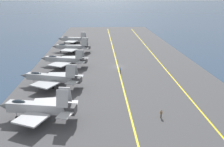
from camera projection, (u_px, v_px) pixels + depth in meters
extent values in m
plane|color=navy|center=(118.00, 68.00, 79.50)|extent=(2000.00, 2000.00, 0.00)
cube|color=#424244|center=(118.00, 67.00, 79.43)|extent=(202.61, 55.53, 0.40)
cube|color=yellow|center=(163.00, 66.00, 80.14)|extent=(182.33, 3.06, 0.01)
cube|color=yellow|center=(118.00, 67.00, 79.37)|extent=(182.35, 0.36, 0.01)
cube|color=#A8AAAF|center=(36.00, 107.00, 44.67)|extent=(3.79, 11.47, 1.86)
cone|color=#5B5E60|center=(4.00, 106.00, 45.43)|extent=(2.11, 2.41, 1.76)
cube|color=#38383A|center=(71.00, 109.00, 43.90)|extent=(2.42, 2.18, 1.58)
ellipsoid|color=#232D38|center=(19.00, 102.00, 44.79)|extent=(1.48, 2.89, 1.02)
cube|color=#A8AAAF|center=(31.00, 119.00, 41.77)|extent=(6.21, 6.35, 0.28)
cube|color=#A8AAAF|center=(45.00, 103.00, 47.87)|extent=(4.95, 5.20, 0.28)
cube|color=#A8AAAF|center=(62.00, 99.00, 42.32)|extent=(1.33, 2.28, 3.18)
cube|color=#A8AAAF|center=(65.00, 94.00, 44.15)|extent=(1.33, 2.28, 3.18)
cube|color=#A8AAAF|center=(65.00, 115.00, 41.76)|extent=(3.36, 2.97, 0.20)
cube|color=#A8AAAF|center=(72.00, 104.00, 46.14)|extent=(2.80, 2.14, 0.20)
cylinder|color=#B2B2B7|center=(17.00, 115.00, 45.73)|extent=(0.16, 0.16, 1.78)
cylinder|color=black|center=(17.00, 117.00, 45.92)|extent=(0.32, 0.63, 0.60)
cylinder|color=#B2B2B7|center=(40.00, 120.00, 43.89)|extent=(0.16, 0.16, 1.78)
cylinder|color=black|center=(41.00, 123.00, 44.08)|extent=(0.32, 0.63, 0.60)
cylinder|color=#B2B2B7|center=(46.00, 113.00, 46.34)|extent=(0.16, 0.16, 1.78)
cylinder|color=black|center=(46.00, 116.00, 46.53)|extent=(0.32, 0.63, 0.60)
cube|color=#93999E|center=(50.00, 78.00, 61.08)|extent=(4.99, 12.60, 1.62)
cone|color=#5B5E60|center=(24.00, 75.00, 62.61)|extent=(2.13, 2.72, 1.54)
cube|color=#38383A|center=(77.00, 80.00, 59.51)|extent=(2.35, 2.48, 1.38)
ellipsoid|color=#232D38|center=(36.00, 74.00, 61.64)|extent=(1.69, 3.20, 0.89)
cube|color=#93999E|center=(45.00, 84.00, 58.11)|extent=(7.04, 7.22, 0.28)
cube|color=#93999E|center=(57.00, 76.00, 64.21)|extent=(5.14, 5.62, 0.28)
cube|color=#93999E|center=(70.00, 72.00, 58.28)|extent=(1.53, 2.55, 2.93)
cube|color=#93999E|center=(73.00, 70.00, 59.86)|extent=(1.53, 2.55, 2.93)
cube|color=#93999E|center=(72.00, 83.00, 57.57)|extent=(3.56, 3.37, 0.20)
cube|color=#93999E|center=(78.00, 77.00, 61.66)|extent=(3.03, 2.66, 0.20)
cylinder|color=#B2B2B7|center=(34.00, 82.00, 62.60)|extent=(0.16, 0.16, 1.78)
cylinder|color=black|center=(34.00, 84.00, 62.79)|extent=(0.37, 0.64, 0.60)
cylinder|color=#B2B2B7|center=(53.00, 86.00, 60.30)|extent=(0.16, 0.16, 1.78)
cylinder|color=black|center=(53.00, 88.00, 60.49)|extent=(0.37, 0.64, 0.60)
cylinder|color=#B2B2B7|center=(57.00, 83.00, 62.40)|extent=(0.16, 0.16, 1.78)
cylinder|color=black|center=(57.00, 85.00, 62.59)|extent=(0.37, 0.64, 0.60)
cube|color=#93999E|center=(63.00, 60.00, 78.69)|extent=(4.61, 12.19, 1.56)
cone|color=#5B5E60|center=(43.00, 58.00, 80.05)|extent=(2.02, 2.61, 1.48)
cube|color=#38383A|center=(84.00, 61.00, 77.29)|extent=(2.24, 2.37, 1.33)
ellipsoid|color=#232D38|center=(53.00, 57.00, 79.16)|extent=(1.58, 3.09, 0.86)
cube|color=#93999E|center=(60.00, 64.00, 75.37)|extent=(7.58, 7.39, 0.28)
cube|color=#93999E|center=(68.00, 58.00, 82.16)|extent=(5.82, 5.35, 0.28)
cube|color=#93999E|center=(79.00, 55.00, 76.11)|extent=(1.41, 2.45, 2.66)
cube|color=#93999E|center=(81.00, 54.00, 77.63)|extent=(1.41, 2.45, 2.66)
cube|color=#93999E|center=(80.00, 62.00, 75.36)|extent=(3.51, 3.27, 0.20)
cube|color=#93999E|center=(85.00, 59.00, 79.41)|extent=(2.98, 2.53, 0.20)
cylinder|color=#B2B2B7|center=(51.00, 63.00, 80.06)|extent=(0.16, 0.16, 1.62)
cylinder|color=black|center=(51.00, 65.00, 80.22)|extent=(0.37, 0.64, 0.60)
cylinder|color=#B2B2B7|center=(66.00, 65.00, 77.94)|extent=(0.16, 0.16, 1.62)
cylinder|color=black|center=(66.00, 67.00, 78.10)|extent=(0.37, 0.64, 0.60)
cylinder|color=#B2B2B7|center=(68.00, 63.00, 79.97)|extent=(0.16, 0.16, 1.62)
cylinder|color=black|center=(68.00, 65.00, 80.13)|extent=(0.37, 0.64, 0.60)
cube|color=#93999E|center=(71.00, 47.00, 98.41)|extent=(3.50, 12.26, 1.52)
cone|color=#5B5E60|center=(54.00, 46.00, 99.16)|extent=(1.80, 2.51, 1.44)
cube|color=#38383A|center=(88.00, 47.00, 97.65)|extent=(2.05, 2.23, 1.29)
ellipsoid|color=#232D38|center=(62.00, 45.00, 98.58)|extent=(1.31, 3.06, 0.84)
cube|color=#93999E|center=(69.00, 50.00, 95.21)|extent=(7.17, 7.03, 0.28)
cube|color=#93999E|center=(74.00, 46.00, 101.85)|extent=(5.93, 5.69, 0.28)
cube|color=#93999E|center=(84.00, 42.00, 96.30)|extent=(1.32, 2.43, 3.08)
cube|color=#93999E|center=(85.00, 41.00, 97.80)|extent=(1.32, 2.43, 3.08)
cube|color=#93999E|center=(86.00, 48.00, 95.66)|extent=(3.41, 3.10, 0.20)
cube|color=#93999E|center=(88.00, 46.00, 99.73)|extent=(2.82, 2.33, 0.20)
cylinder|color=#B2B2B7|center=(60.00, 50.00, 99.37)|extent=(0.16, 0.16, 1.50)
cylinder|color=black|center=(61.00, 51.00, 99.51)|extent=(0.32, 0.63, 0.60)
cylinder|color=#B2B2B7|center=(73.00, 51.00, 97.76)|extent=(0.16, 0.16, 1.50)
cylinder|color=black|center=(73.00, 52.00, 97.90)|extent=(0.32, 0.63, 0.60)
cylinder|color=#B2B2B7|center=(75.00, 50.00, 99.76)|extent=(0.16, 0.16, 1.50)
cylinder|color=black|center=(75.00, 51.00, 99.91)|extent=(0.32, 0.63, 0.60)
cube|color=#93999E|center=(73.00, 39.00, 115.92)|extent=(3.55, 11.26, 1.60)
cone|color=#5B5E60|center=(60.00, 39.00, 116.69)|extent=(1.87, 2.35, 1.52)
cube|color=#38383A|center=(86.00, 39.00, 115.14)|extent=(2.13, 2.11, 1.36)
ellipsoid|color=#232D38|center=(66.00, 37.00, 116.08)|extent=(1.35, 2.83, 0.88)
cube|color=#93999E|center=(71.00, 41.00, 112.71)|extent=(6.98, 6.64, 0.28)
cube|color=#93999E|center=(75.00, 39.00, 119.38)|extent=(5.79, 5.17, 0.28)
cube|color=#93999E|center=(83.00, 35.00, 113.82)|extent=(1.19, 2.22, 2.59)
cube|color=#93999E|center=(84.00, 35.00, 115.41)|extent=(1.19, 2.22, 2.59)
cube|color=#93999E|center=(84.00, 40.00, 113.12)|extent=(3.36, 2.95, 0.20)
cube|color=#93999E|center=(86.00, 39.00, 117.27)|extent=(2.81, 2.12, 0.20)
cylinder|color=#B2B2B7|center=(65.00, 42.00, 116.89)|extent=(0.16, 0.16, 1.41)
cylinder|color=black|center=(65.00, 43.00, 117.02)|extent=(0.32, 0.63, 0.60)
cylinder|color=#B2B2B7|center=(74.00, 43.00, 115.21)|extent=(0.16, 0.16, 1.41)
cylinder|color=black|center=(74.00, 43.00, 115.34)|extent=(0.32, 0.63, 0.60)
cylinder|color=#B2B2B7|center=(76.00, 42.00, 117.32)|extent=(0.16, 0.16, 1.41)
cylinder|color=black|center=(76.00, 43.00, 117.45)|extent=(0.32, 0.63, 0.60)
cylinder|color=#383328|center=(161.00, 116.00, 46.28)|extent=(0.24, 0.24, 0.82)
cube|color=brown|center=(161.00, 113.00, 46.06)|extent=(0.42, 0.46, 0.59)
sphere|color=beige|center=(161.00, 111.00, 45.92)|extent=(0.22, 0.22, 0.22)
sphere|color=brown|center=(161.00, 110.00, 45.90)|extent=(0.24, 0.24, 0.24)
cylinder|color=#383328|center=(120.00, 71.00, 72.96)|extent=(0.24, 0.24, 0.88)
cube|color=#284CB2|center=(120.00, 69.00, 72.74)|extent=(0.40, 0.29, 0.53)
sphere|color=tan|center=(120.00, 68.00, 72.61)|extent=(0.22, 0.22, 0.22)
sphere|color=#284CB2|center=(120.00, 68.00, 72.59)|extent=(0.24, 0.24, 0.24)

